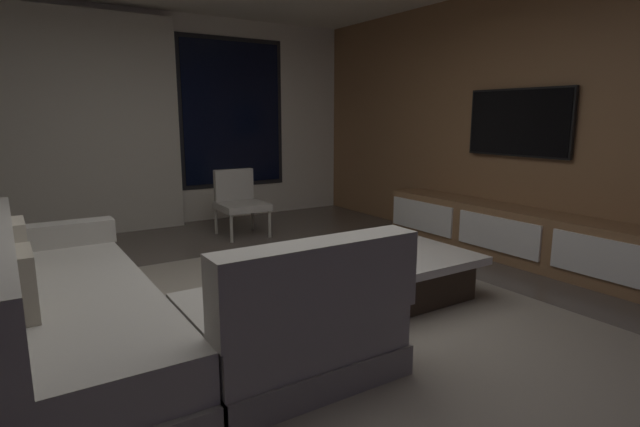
{
  "coord_description": "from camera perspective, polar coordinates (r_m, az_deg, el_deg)",
  "views": [
    {
      "loc": [
        -1.43,
        -2.92,
        1.41
      ],
      "look_at": [
        0.66,
        0.36,
        0.65
      ],
      "focal_mm": 27.82,
      "sensor_mm": 36.0,
      "label": 1
    }
  ],
  "objects": [
    {
      "name": "media_wall",
      "position": [
        5.36,
        24.73,
        9.46
      ],
      "size": [
        0.12,
        7.8,
        2.7
      ],
      "color": "#8E6642",
      "rests_on": "floor"
    },
    {
      "name": "book_stack_on_coffee_table",
      "position": [
        4.14,
        8.19,
        -3.05
      ],
      "size": [
        0.3,
        0.21,
        0.1
      ],
      "color": "#9DCAAE",
      "rests_on": "coffee_table"
    },
    {
      "name": "coffee_table",
      "position": [
        4.04,
        7.4,
        -6.61
      ],
      "size": [
        1.16,
        1.16,
        0.36
      ],
      "color": "#392C1E",
      "rests_on": "floor"
    },
    {
      "name": "floor",
      "position": [
        3.54,
        -6.07,
        -12.42
      ],
      "size": [
        9.2,
        9.2,
        0.0
      ],
      "primitive_type": "plane",
      "color": "#564C44"
    },
    {
      "name": "mounted_tv",
      "position": [
        5.41,
        21.85,
        9.69
      ],
      "size": [
        0.05,
        1.16,
        0.67
      ],
      "color": "black"
    },
    {
      "name": "back_wall_with_window",
      "position": [
        6.68,
        -21.09,
        9.81
      ],
      "size": [
        6.6,
        0.3,
        2.7
      ],
      "color": "silver",
      "rests_on": "floor"
    },
    {
      "name": "area_rug",
      "position": [
        3.62,
        -0.28,
        -11.74
      ],
      "size": [
        3.2,
        3.8,
        0.01
      ],
      "primitive_type": "cube",
      "color": "gray",
      "rests_on": "floor"
    },
    {
      "name": "accent_chair_near_window",
      "position": [
        6.04,
        -9.3,
        1.67
      ],
      "size": [
        0.55,
        0.57,
        0.78
      ],
      "color": "#B2ADA0",
      "rests_on": "floor"
    },
    {
      "name": "media_console",
      "position": [
        5.27,
        21.59,
        -2.36
      ],
      "size": [
        0.46,
        3.1,
        0.52
      ],
      "color": "#8E6642",
      "rests_on": "floor"
    },
    {
      "name": "sectional_couch",
      "position": [
        3.11,
        -21.53,
        -10.78
      ],
      "size": [
        1.98,
        2.5,
        0.82
      ],
      "color": "gray",
      "rests_on": "floor"
    }
  ]
}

